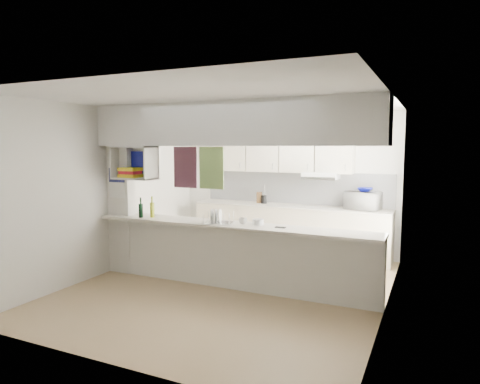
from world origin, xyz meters
The scene contains 16 objects.
floor centered at (0.00, 0.00, 0.00)m, with size 4.80×4.80×0.00m, color tan.
ceiling centered at (0.00, 0.00, 2.60)m, with size 4.80×4.80×0.00m, color white.
wall_back centered at (0.00, 2.40, 1.30)m, with size 4.20×4.20×0.00m, color silver.
wall_left centered at (-2.10, 0.00, 1.30)m, with size 4.80×4.80×0.00m, color silver.
wall_right centered at (2.10, 0.00, 1.30)m, with size 4.80×4.80×0.00m, color silver.
servery_partition centered at (-0.17, 0.00, 1.66)m, with size 4.20×0.50×2.60m.
cubby_shelf centered at (-1.57, -0.06, 1.71)m, with size 0.65×0.35×0.50m.
kitchen_run centered at (0.16, 2.14, 0.83)m, with size 3.60×0.63×2.24m.
microwave centered at (1.49, 2.15, 1.07)m, with size 0.56×0.38×0.31m, color white.
bowl centered at (1.51, 2.16, 1.26)m, with size 0.26×0.26×0.06m, color navy.
dish_rack centered at (-0.14, -0.05, 1.00)m, with size 0.45×0.38×0.21m.
cup centered at (0.22, -0.04, 0.98)m, with size 0.11×0.11×0.09m, color white.
wine_bottles centered at (-1.37, -0.06, 1.04)m, with size 0.22×0.15×0.32m.
plastic_tubs centered at (0.42, 0.08, 0.96)m, with size 0.50×0.18×0.08m.
utensil_jar centered at (-0.33, 2.15, 1.00)m, with size 0.11×0.11×0.15m, color black.
knife_block centered at (-0.44, 2.18, 1.02)m, with size 0.10×0.08×0.21m, color #53361C.
Camera 1 is at (2.60, -5.30, 2.00)m, focal length 32.00 mm.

